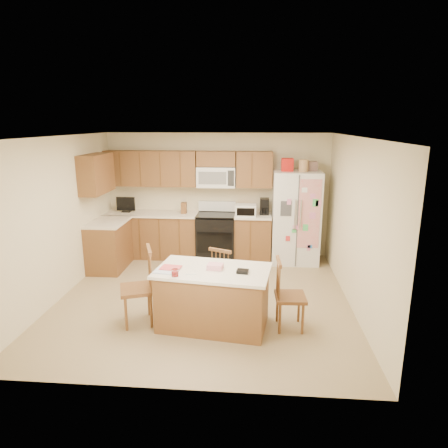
# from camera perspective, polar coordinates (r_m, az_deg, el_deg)

# --- Properties ---
(ground) EXTENTS (4.50, 4.50, 0.00)m
(ground) POSITION_cam_1_polar(r_m,az_deg,el_deg) (6.45, -2.89, -10.45)
(ground) COLOR tan
(ground) RESTS_ON ground
(room_shell) EXTENTS (4.60, 4.60, 2.52)m
(room_shell) POSITION_cam_1_polar(r_m,az_deg,el_deg) (5.99, -3.06, 2.17)
(room_shell) COLOR beige
(room_shell) RESTS_ON ground
(cabinetry) EXTENTS (3.36, 1.56, 2.15)m
(cabinetry) POSITION_cam_1_polar(r_m,az_deg,el_deg) (8.00, -8.28, 1.29)
(cabinetry) COLOR brown
(cabinetry) RESTS_ON ground
(stove) EXTENTS (0.76, 0.65, 1.13)m
(stove) POSITION_cam_1_polar(r_m,az_deg,el_deg) (8.09, -1.13, -1.64)
(stove) COLOR black
(stove) RESTS_ON ground
(refrigerator) EXTENTS (0.90, 0.79, 2.04)m
(refrigerator) POSITION_cam_1_polar(r_m,az_deg,el_deg) (7.91, 10.19, 1.12)
(refrigerator) COLOR white
(refrigerator) RESTS_ON ground
(island) EXTENTS (1.59, 1.06, 0.91)m
(island) POSITION_cam_1_polar(r_m,az_deg,el_deg) (5.46, -1.57, -10.42)
(island) COLOR brown
(island) RESTS_ON ground
(windsor_chair_left) EXTENTS (0.57, 0.58, 1.07)m
(windsor_chair_left) POSITION_cam_1_polar(r_m,az_deg,el_deg) (5.63, -12.05, -8.96)
(windsor_chair_left) COLOR brown
(windsor_chair_left) RESTS_ON ground
(windsor_chair_back) EXTENTS (0.50, 0.49, 0.90)m
(windsor_chair_back) POSITION_cam_1_polar(r_m,az_deg,el_deg) (6.12, 0.05, -7.50)
(windsor_chair_back) COLOR brown
(windsor_chair_back) RESTS_ON ground
(windsor_chair_right) EXTENTS (0.42, 0.44, 0.97)m
(windsor_chair_right) POSITION_cam_1_polar(r_m,az_deg,el_deg) (5.46, 9.19, -10.15)
(windsor_chair_right) COLOR brown
(windsor_chair_right) RESTS_ON ground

